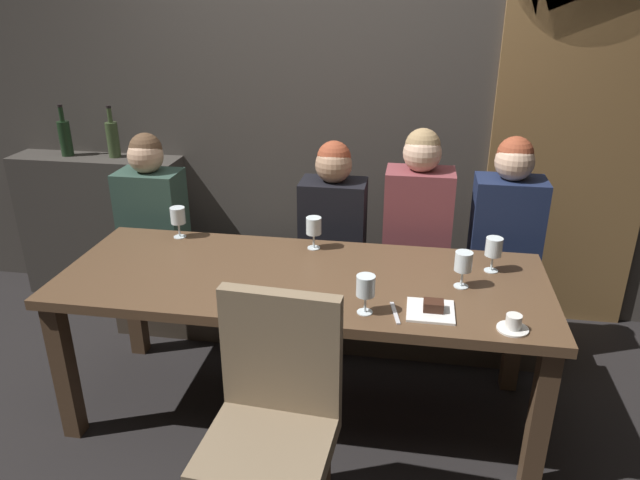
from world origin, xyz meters
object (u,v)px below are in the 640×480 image
Objects in this scene: dining_table at (302,293)px; wine_glass_far_right at (178,216)px; wine_glass_far_left at (463,262)px; fork_on_table at (395,313)px; chair_near_side at (273,412)px; banquette_bench at (325,301)px; wine_glass_center_front at (366,288)px; diner_far_end at (418,210)px; dessert_plate at (432,309)px; diner_redhead at (151,201)px; diner_near_end at (507,216)px; espresso_cup at (513,324)px; wine_glass_center_back at (494,249)px; wine_glass_end_left at (314,227)px; wine_bottle_dark_red at (65,137)px; diner_bearded at (333,211)px; wine_bottle_pale_label at (113,138)px.

wine_glass_far_right is at bearing 154.67° from dining_table.
wine_glass_far_left is 0.96× the size of fork_on_table.
fork_on_table is at bearing 48.34° from chair_near_side.
dining_table is 12.94× the size of fork_on_table.
wine_glass_center_front reaches higher than banquette_bench.
wine_glass_center_front is at bearing -101.42° from diner_far_end.
dessert_plate is 0.15m from fork_on_table.
diner_redhead is 0.93× the size of diner_near_end.
diner_redhead is 6.27× the size of espresso_cup.
wine_glass_center_back is at bearing -30.90° from banquette_bench.
wine_bottle_dark_red is at bearing 157.19° from wine_glass_end_left.
diner_far_end is (0.47, 1.40, 0.29)m from chair_near_side.
wine_bottle_dark_red reaches higher than wine_glass_center_back.
diner_bearded is 2.29× the size of wine_bottle_pale_label.
wine_glass_far_right is 0.96× the size of fork_on_table.
wine_glass_center_front is at bearing 173.69° from fork_on_table.
diner_near_end reaches higher than banquette_bench.
wine_glass_end_left is (-0.04, -0.38, 0.05)m from diner_bearded.
dining_table reaches higher than banquette_bench.
diner_bearded reaches higher than dining_table.
banquette_bench is 20.83× the size of espresso_cup.
fork_on_table is at bearing -134.09° from wine_glass_far_left.
banquette_bench is 3.35× the size of diner_bearded.
wine_bottle_pale_label is at bearing 165.87° from diner_bearded.
wine_glass_center_back is at bearing -20.94° from wine_bottle_pale_label.
diner_bearded is 4.39× the size of fork_on_table.
diner_near_end reaches higher than wine_glass_center_front.
espresso_cup is at bearing -62.22° from wine_glass_far_left.
diner_far_end is 1.27m from wine_glass_far_right.
diner_far_end is 5.08× the size of wine_glass_center_back.
wine_bottle_dark_red is (-1.78, 0.35, 0.27)m from diner_bearded.
dessert_plate is at bearing -43.70° from wine_glass_end_left.
wine_glass_center_back is 0.52m from espresso_cup.
diner_bearded is 0.93m from diner_near_end.
wine_glass_end_left is at bearing 91.85° from chair_near_side.
diner_far_end reaches higher than diner_bearded.
diner_near_end is at bearing 11.44° from wine_glass_far_right.
wine_bottle_pale_label is 1.62m from wine_glass_end_left.
wine_bottle_pale_label is 1.03m from wine_glass_far_right.
diner_redhead is at bearing 146.57° from dining_table.
wine_glass_end_left is 1.09m from espresso_cup.
dining_table is 0.71m from diner_bearded.
dessert_plate is (2.31, -1.28, -0.32)m from wine_bottle_dark_red.
wine_bottle_dark_red is at bearing -177.02° from wine_bottle_pale_label.
wine_bottle_dark_red is at bearing 168.83° from banquette_bench.
wine_glass_center_back is at bearing -31.78° from diner_bearded.
dining_table is 2.95× the size of diner_bearded.
diner_far_end reaches higher than wine_glass_far_right.
wine_glass_far_right is at bearing -34.64° from wine_bottle_dark_red.
wine_glass_center_back is 0.86× the size of dessert_plate.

